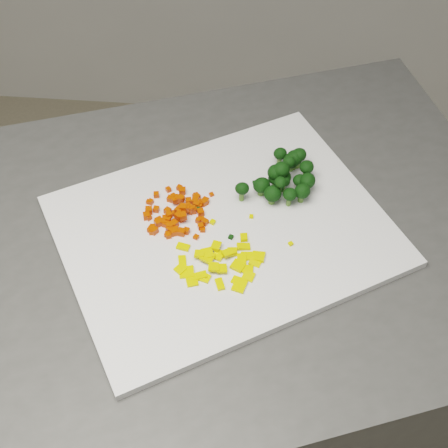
# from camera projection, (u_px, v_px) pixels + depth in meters

# --- Properties ---
(counter_block) EXTENTS (1.19, 1.01, 0.90)m
(counter_block) POSITION_uv_depth(u_px,v_px,m) (210.00, 369.00, 1.33)
(counter_block) COLOR #3F3F3D
(counter_block) RESTS_ON ground
(cutting_board) EXTENTS (0.62, 0.58, 0.01)m
(cutting_board) POSITION_uv_depth(u_px,v_px,m) (224.00, 231.00, 0.98)
(cutting_board) COLOR silver
(cutting_board) RESTS_ON counter_block
(carrot_pile) EXTENTS (0.11, 0.11, 0.03)m
(carrot_pile) POSITION_uv_depth(u_px,v_px,m) (176.00, 207.00, 0.99)
(carrot_pile) COLOR #C42A02
(carrot_pile) RESTS_ON cutting_board
(pepper_pile) EXTENTS (0.13, 0.13, 0.02)m
(pepper_pile) POSITION_uv_depth(u_px,v_px,m) (217.00, 259.00, 0.93)
(pepper_pile) COLOR yellow
(pepper_pile) RESTS_ON cutting_board
(broccoli_pile) EXTENTS (0.13, 0.13, 0.06)m
(broccoli_pile) POSITION_uv_depth(u_px,v_px,m) (278.00, 176.00, 1.01)
(broccoli_pile) COLOR black
(broccoli_pile) RESTS_ON cutting_board
(carrot_cube_0) EXTENTS (0.01, 0.01, 0.01)m
(carrot_cube_0) POSITION_uv_depth(u_px,v_px,m) (167.00, 234.00, 0.97)
(carrot_cube_0) COLOR #C42A02
(carrot_cube_0) RESTS_ON carrot_pile
(carrot_cube_1) EXTENTS (0.01, 0.01, 0.01)m
(carrot_cube_1) POSITION_uv_depth(u_px,v_px,m) (170.00, 199.00, 1.01)
(carrot_cube_1) COLOR #C42A02
(carrot_cube_1) RESTS_ON carrot_pile
(carrot_cube_2) EXTENTS (0.01, 0.01, 0.01)m
(carrot_cube_2) POSITION_uv_depth(u_px,v_px,m) (151.00, 202.00, 1.01)
(carrot_cube_2) COLOR #C42A02
(carrot_cube_2) RESTS_ON carrot_pile
(carrot_cube_3) EXTENTS (0.01, 0.01, 0.01)m
(carrot_cube_3) POSITION_uv_depth(u_px,v_px,m) (173.00, 196.00, 1.02)
(carrot_cube_3) COLOR #C42A02
(carrot_cube_3) RESTS_ON carrot_pile
(carrot_cube_4) EXTENTS (0.01, 0.01, 0.01)m
(carrot_cube_4) POSITION_uv_depth(u_px,v_px,m) (196.00, 197.00, 1.02)
(carrot_cube_4) COLOR #C42A02
(carrot_cube_4) RESTS_ON carrot_pile
(carrot_cube_5) EXTENTS (0.01, 0.01, 0.01)m
(carrot_cube_5) POSITION_uv_depth(u_px,v_px,m) (152.00, 231.00, 0.97)
(carrot_cube_5) COLOR #C42A02
(carrot_cube_5) RESTS_ON carrot_pile
(carrot_cube_6) EXTENTS (0.01, 0.01, 0.01)m
(carrot_cube_6) POSITION_uv_depth(u_px,v_px,m) (149.00, 202.00, 1.01)
(carrot_cube_6) COLOR #C42A02
(carrot_cube_6) RESTS_ON carrot_pile
(carrot_cube_7) EXTENTS (0.01, 0.01, 0.01)m
(carrot_cube_7) POSITION_uv_depth(u_px,v_px,m) (170.00, 226.00, 0.98)
(carrot_cube_7) COLOR #C42A02
(carrot_cube_7) RESTS_ON carrot_pile
(carrot_cube_8) EXTENTS (0.01, 0.01, 0.01)m
(carrot_cube_8) POSITION_uv_depth(u_px,v_px,m) (183.00, 210.00, 0.99)
(carrot_cube_8) COLOR #C42A02
(carrot_cube_8) RESTS_ON carrot_pile
(carrot_cube_9) EXTENTS (0.01, 0.01, 0.01)m
(carrot_cube_9) POSITION_uv_depth(u_px,v_px,m) (179.00, 216.00, 0.98)
(carrot_cube_9) COLOR #C42A02
(carrot_cube_9) RESTS_ON carrot_pile
(carrot_cube_10) EXTENTS (0.01, 0.01, 0.01)m
(carrot_cube_10) POSITION_uv_depth(u_px,v_px,m) (205.00, 201.00, 1.01)
(carrot_cube_10) COLOR #C42A02
(carrot_cube_10) RESTS_ON carrot_pile
(carrot_cube_11) EXTENTS (0.01, 0.01, 0.01)m
(carrot_cube_11) POSITION_uv_depth(u_px,v_px,m) (178.00, 198.00, 1.01)
(carrot_cube_11) COLOR #C42A02
(carrot_cube_11) RESTS_ON carrot_pile
(carrot_cube_12) EXTENTS (0.01, 0.01, 0.01)m
(carrot_cube_12) POSITION_uv_depth(u_px,v_px,m) (151.00, 229.00, 0.97)
(carrot_cube_12) COLOR #C42A02
(carrot_cube_12) RESTS_ON carrot_pile
(carrot_cube_13) EXTENTS (0.01, 0.01, 0.01)m
(carrot_cube_13) POSITION_uv_depth(u_px,v_px,m) (149.00, 210.00, 1.00)
(carrot_cube_13) COLOR #C42A02
(carrot_cube_13) RESTS_ON carrot_pile
(carrot_cube_14) EXTENTS (0.01, 0.01, 0.01)m
(carrot_cube_14) POSITION_uv_depth(u_px,v_px,m) (184.00, 211.00, 0.99)
(carrot_cube_14) COLOR #C42A02
(carrot_cube_14) RESTS_ON carrot_pile
(carrot_cube_15) EXTENTS (0.01, 0.01, 0.01)m
(carrot_cube_15) POSITION_uv_depth(u_px,v_px,m) (180.00, 208.00, 0.99)
(carrot_cube_15) COLOR #C42A02
(carrot_cube_15) RESTS_ON carrot_pile
(carrot_cube_16) EXTENTS (0.01, 0.01, 0.01)m
(carrot_cube_16) POSITION_uv_depth(u_px,v_px,m) (168.00, 235.00, 0.96)
(carrot_cube_16) COLOR #C42A02
(carrot_cube_16) RESTS_ON carrot_pile
(carrot_cube_17) EXTENTS (0.01, 0.01, 0.01)m
(carrot_cube_17) POSITION_uv_depth(u_px,v_px,m) (182.00, 218.00, 0.99)
(carrot_cube_17) COLOR #C42A02
(carrot_cube_17) RESTS_ON carrot_pile
(carrot_cube_18) EXTENTS (0.01, 0.01, 0.01)m
(carrot_cube_18) POSITION_uv_depth(u_px,v_px,m) (192.00, 210.00, 1.00)
(carrot_cube_18) COLOR #C42A02
(carrot_cube_18) RESTS_ON carrot_pile
(carrot_cube_19) EXTENTS (0.01, 0.01, 0.01)m
(carrot_cube_19) POSITION_uv_depth(u_px,v_px,m) (187.00, 208.00, 1.00)
(carrot_cube_19) COLOR #C42A02
(carrot_cube_19) RESTS_ON carrot_pile
(carrot_cube_20) EXTENTS (0.01, 0.01, 0.01)m
(carrot_cube_20) POSITION_uv_depth(u_px,v_px,m) (194.00, 210.00, 1.00)
(carrot_cube_20) COLOR #C42A02
(carrot_cube_20) RESTS_ON carrot_pile
(carrot_cube_21) EXTENTS (0.01, 0.01, 0.01)m
(carrot_cube_21) POSITION_uv_depth(u_px,v_px,m) (198.00, 220.00, 0.98)
(carrot_cube_21) COLOR #C42A02
(carrot_cube_21) RESTS_ON carrot_pile
(carrot_cube_22) EXTENTS (0.01, 0.01, 0.01)m
(carrot_cube_22) POSITION_uv_depth(u_px,v_px,m) (176.00, 229.00, 0.97)
(carrot_cube_22) COLOR #C42A02
(carrot_cube_22) RESTS_ON carrot_pile
(carrot_cube_23) EXTENTS (0.01, 0.01, 0.01)m
(carrot_cube_23) POSITION_uv_depth(u_px,v_px,m) (168.00, 190.00, 1.03)
(carrot_cube_23) COLOR #C42A02
(carrot_cube_23) RESTS_ON carrot_pile
(carrot_cube_24) EXTENTS (0.01, 0.01, 0.01)m
(carrot_cube_24) POSITION_uv_depth(u_px,v_px,m) (205.00, 222.00, 0.98)
(carrot_cube_24) COLOR #C42A02
(carrot_cube_24) RESTS_ON carrot_pile
(carrot_cube_25) EXTENTS (0.01, 0.01, 0.01)m
(carrot_cube_25) POSITION_uv_depth(u_px,v_px,m) (173.00, 225.00, 0.98)
(carrot_cube_25) COLOR #C42A02
(carrot_cube_25) RESTS_ON carrot_pile
(carrot_cube_26) EXTENTS (0.01, 0.01, 0.01)m
(carrot_cube_26) POSITION_uv_depth(u_px,v_px,m) (186.00, 208.00, 0.99)
(carrot_cube_26) COLOR #C42A02
(carrot_cube_26) RESTS_ON carrot_pile
(carrot_cube_27) EXTENTS (0.01, 0.01, 0.01)m
(carrot_cube_27) POSITION_uv_depth(u_px,v_px,m) (147.00, 216.00, 0.99)
(carrot_cube_27) COLOR #C42A02
(carrot_cube_27) RESTS_ON carrot_pile
(carrot_cube_28) EXTENTS (0.01, 0.01, 0.01)m
(carrot_cube_28) POSITION_uv_depth(u_px,v_px,m) (182.00, 191.00, 1.02)
(carrot_cube_28) COLOR #C42A02
(carrot_cube_28) RESTS_ON carrot_pile
(carrot_cube_29) EXTENTS (0.01, 0.01, 0.01)m
(carrot_cube_29) POSITION_uv_depth(u_px,v_px,m) (201.00, 226.00, 0.98)
(carrot_cube_29) COLOR #C42A02
(carrot_cube_29) RESTS_ON carrot_pile
(carrot_cube_30) EXTENTS (0.01, 0.01, 0.01)m
(carrot_cube_30) POSITION_uv_depth(u_px,v_px,m) (152.00, 227.00, 0.98)
(carrot_cube_30) COLOR #C42A02
(carrot_cube_30) RESTS_ON carrot_pile
(carrot_cube_31) EXTENTS (0.01, 0.01, 0.01)m
(carrot_cube_31) POSITION_uv_depth(u_px,v_px,m) (179.00, 188.00, 1.03)
(carrot_cube_31) COLOR #C42A02
(carrot_cube_31) RESTS_ON carrot_pile
(carrot_cube_32) EXTENTS (0.01, 0.01, 0.01)m
(carrot_cube_32) POSITION_uv_depth(u_px,v_px,m) (166.00, 224.00, 0.98)
(carrot_cube_32) COLOR #C42A02
(carrot_cube_32) RESTS_ON carrot_pile
(carrot_cube_33) EXTENTS (0.01, 0.01, 0.01)m
(carrot_cube_33) POSITION_uv_depth(u_px,v_px,m) (181.00, 198.00, 1.00)
(carrot_cube_33) COLOR #C42A02
(carrot_cube_33) RESTS_ON carrot_pile
(carrot_cube_34) EXTENTS (0.01, 0.01, 0.01)m
(carrot_cube_34) POSITION_uv_depth(u_px,v_px,m) (196.00, 200.00, 1.01)
(carrot_cube_34) COLOR #C42A02
(carrot_cube_34) RESTS_ON carrot_pile
(carrot_cube_35) EXTENTS (0.01, 0.01, 0.01)m
(carrot_cube_35) POSITION_uv_depth(u_px,v_px,m) (169.00, 215.00, 0.98)
(carrot_cube_35) COLOR #C42A02
(carrot_cube_35) RESTS_ON carrot_pile
(carrot_cube_36) EXTENTS (0.01, 0.01, 0.01)m
(carrot_cube_36) POSITION_uv_depth(u_px,v_px,m) (197.00, 204.00, 1.00)
(carrot_cube_36) COLOR #C42A02
(carrot_cube_36) RESTS_ON carrot_pile
(carrot_cube_37) EXTENTS (0.01, 0.01, 0.01)m
(carrot_cube_37) POSITION_uv_depth(u_px,v_px,m) (170.00, 229.00, 0.97)
(carrot_cube_37) COLOR #C42A02
(carrot_cube_37) RESTS_ON carrot_pile
(carrot_cube_38) EXTENTS (0.01, 0.01, 0.01)m
(carrot_cube_38) POSITION_uv_depth(u_px,v_px,m) (183.00, 209.00, 0.99)
(carrot_cube_38) COLOR #C42A02
(carrot_cube_38) RESTS_ON carrot_pile
(carrot_cube_39) EXTENTS (0.01, 0.01, 0.01)m
(carrot_cube_39) POSITION_uv_depth(u_px,v_px,m) (183.00, 216.00, 0.98)
(carrot_cube_39) COLOR #C42A02
(carrot_cube_39) RESTS_ON carrot_pile
(carrot_cube_40) EXTENTS (0.01, 0.01, 0.01)m
(carrot_cube_40) POSITION_uv_depth(u_px,v_px,m) (183.00, 208.00, 0.99)
(carrot_cube_40) COLOR #C42A02
(carrot_cube_40) RESTS_ON carrot_pile
(carrot_cube_41) EXTENTS (0.01, 0.01, 0.01)m
(carrot_cube_41) POSITION_uv_depth(u_px,v_px,m) (154.00, 230.00, 0.97)
(carrot_cube_41) COLOR #C42A02
(carrot_cube_41) RESTS_ON carrot_pile
(carrot_cube_42) EXTENTS (0.01, 0.01, 0.01)m
(carrot_cube_42) POSITION_uv_depth(u_px,v_px,m) (187.00, 231.00, 0.97)
(carrot_cube_42) COLOR #C42A02
(carrot_cube_42) RESTS_ON carrot_pile
(carrot_cube_43) EXTENTS (0.01, 0.01, 0.01)m
(carrot_cube_43) POSITION_uv_depth(u_px,v_px,m) (179.00, 199.00, 1.00)
(carrot_cube_43) COLOR #C42A02
(carrot_cube_43) RESTS_ON carrot_pile
(carrot_cube_44) EXTENTS (0.01, 0.01, 0.01)m
(carrot_cube_44) POSITION_uv_depth(u_px,v_px,m) (179.00, 214.00, 0.98)
(carrot_cube_44) COLOR #C42A02
(carrot_cube_44) RESTS_ON carrot_pile
(carrot_cube_45) EXTENTS (0.01, 0.01, 0.01)m
(carrot_cube_45) POSITION_uv_depth(u_px,v_px,m) (159.00, 221.00, 0.98)
(carrot_cube_45) COLOR #C42A02
(carrot_cube_45) RESTS_ON carrot_pile
(carrot_cube_46) EXTENTS (0.01, 0.01, 0.01)m
(carrot_cube_46) POSITION_uv_depth(u_px,v_px,m) (175.00, 231.00, 0.97)
(carrot_cube_46) COLOR #C42A02
(carrot_cube_46) RESTS_ON carrot_pile
(carrot_cube_47) EXTENTS (0.01, 0.01, 0.01)m
(carrot_cube_47) POSITION_uv_depth(u_px,v_px,m) (201.00, 203.00, 1.01)
(carrot_cube_47) COLOR #C42A02
(carrot_cube_47) RESTS_ON carrot_pile
(carrot_cube_48) EXTENTS (0.01, 0.01, 0.01)m
(carrot_cube_48) POSITION_uv_depth(u_px,v_px,m) (156.00, 195.00, 1.02)
(carrot_cube_48) COLOR #C42A02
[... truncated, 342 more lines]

